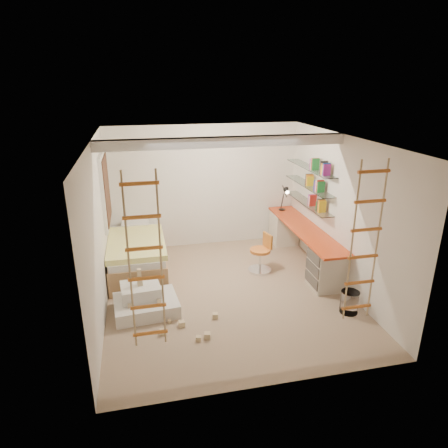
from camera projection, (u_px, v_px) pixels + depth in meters
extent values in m
plane|color=#937E5F|center=(228.00, 293.00, 6.84)|extent=(4.50, 4.50, 0.00)
cube|color=white|center=(224.00, 142.00, 6.25)|extent=(4.00, 0.18, 0.16)
cube|color=white|center=(105.00, 189.00, 7.28)|extent=(0.06, 1.15, 1.35)
cube|color=#4C2D1E|center=(107.00, 189.00, 7.29)|extent=(0.02, 1.00, 1.20)
cylinder|color=white|center=(349.00, 302.00, 6.21)|extent=(0.29, 0.29, 0.36)
cube|color=#D54219|center=(305.00, 229.00, 7.70)|extent=(0.55, 2.80, 0.04)
cube|color=beige|center=(284.00, 227.00, 8.83)|extent=(0.52, 0.55, 0.71)
cube|color=beige|center=(327.00, 269.00, 6.91)|extent=(0.52, 0.55, 0.71)
cube|color=#4C4742|center=(313.00, 257.00, 6.76)|extent=(0.02, 0.50, 0.18)
cube|color=#4C4742|center=(312.00, 269.00, 6.84)|extent=(0.02, 0.50, 0.18)
cube|color=#4C4742|center=(311.00, 280.00, 6.91)|extent=(0.02, 0.50, 0.18)
cube|color=white|center=(308.00, 203.00, 7.86)|extent=(0.25, 1.80, 0.01)
cube|color=white|center=(309.00, 186.00, 7.74)|extent=(0.25, 1.80, 0.01)
cube|color=white|center=(310.00, 168.00, 7.62)|extent=(0.25, 1.80, 0.01)
cube|color=#AD7F51|center=(138.00, 259.00, 7.59)|extent=(1.00, 2.00, 0.45)
cube|color=white|center=(137.00, 245.00, 7.49)|extent=(0.95, 1.95, 0.12)
cube|color=#FFFC35|center=(136.00, 243.00, 7.32)|extent=(1.02, 1.60, 0.10)
cube|color=white|center=(136.00, 225.00, 8.18)|extent=(0.55, 0.35, 0.12)
cylinder|color=black|center=(282.00, 210.00, 8.73)|extent=(0.14, 0.14, 0.02)
cylinder|color=black|center=(282.00, 201.00, 8.67)|extent=(0.02, 0.15, 0.36)
cylinder|color=black|center=(285.00, 191.00, 8.49)|extent=(0.02, 0.27, 0.20)
cone|color=black|center=(287.00, 190.00, 8.36)|extent=(0.12, 0.14, 0.15)
cylinder|color=#FFEABF|center=(287.00, 192.00, 8.33)|extent=(0.08, 0.04, 0.08)
cylinder|color=orange|center=(260.00, 251.00, 7.46)|extent=(0.46, 0.46, 0.05)
cube|color=#B96B23|center=(268.00, 241.00, 7.47)|extent=(0.10, 0.29, 0.27)
cylinder|color=silver|center=(260.00, 260.00, 7.53)|extent=(0.06, 0.06, 0.38)
cylinder|color=silver|center=(260.00, 270.00, 7.60)|extent=(0.53, 0.53, 0.05)
cube|color=silver|center=(146.00, 305.00, 6.25)|extent=(1.03, 0.84, 0.22)
cube|color=silver|center=(141.00, 291.00, 6.25)|extent=(0.63, 0.54, 0.22)
cube|color=#CCB284|center=(140.00, 283.00, 6.20)|extent=(0.09, 0.09, 0.08)
cube|color=#CCB284|center=(140.00, 278.00, 6.17)|extent=(0.08, 0.08, 0.07)
cube|color=#CCB284|center=(139.00, 273.00, 6.14)|extent=(0.07, 0.07, 0.12)
cube|color=#CCB284|center=(159.00, 301.00, 6.11)|extent=(0.06, 0.06, 0.06)
cube|color=#CCB284|center=(161.00, 292.00, 6.36)|extent=(0.06, 0.06, 0.06)
cube|color=#CCB284|center=(130.00, 305.00, 5.99)|extent=(0.06, 0.06, 0.06)
cube|color=#CCB284|center=(163.00, 332.00, 5.71)|extent=(0.07, 0.07, 0.07)
cube|color=#CCB284|center=(207.00, 336.00, 5.63)|extent=(0.07, 0.07, 0.07)
cube|color=#CCB284|center=(169.00, 321.00, 5.98)|extent=(0.07, 0.07, 0.07)
cube|color=#CCB284|center=(215.00, 316.00, 6.10)|extent=(0.07, 0.07, 0.07)
cube|color=#CCB284|center=(199.00, 338.00, 5.58)|extent=(0.07, 0.07, 0.07)
cube|color=#CCB284|center=(182.00, 324.00, 5.90)|extent=(0.07, 0.07, 0.07)
cube|color=yellow|center=(308.00, 197.00, 7.82)|extent=(0.14, 0.52, 0.22)
cube|color=orange|center=(309.00, 180.00, 7.70)|extent=(0.14, 0.58, 0.22)
cube|color=#262626|center=(311.00, 162.00, 7.58)|extent=(0.14, 0.64, 0.22)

